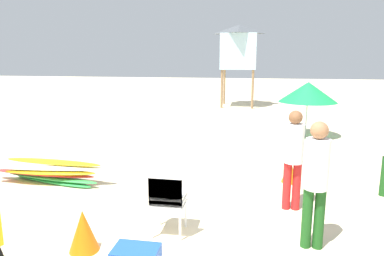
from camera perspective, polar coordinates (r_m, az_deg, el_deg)
stacked_plastic_chairs at (r=5.22m, az=-4.00°, el=-11.09°), size 0.48×0.48×1.02m
surfboard_pile at (r=7.97m, az=-21.99°, el=-6.59°), size 2.63×0.75×0.48m
lifeguard_near_left at (r=5.04m, az=19.41°, el=-7.41°), size 0.32×0.32×1.78m
lifeguard_near_center at (r=6.21m, az=16.09°, el=-3.97°), size 0.32×0.32×1.73m
lifeguard_tower at (r=18.91m, az=7.57°, el=12.84°), size 1.98×1.98×4.21m
beach_umbrella_left at (r=12.06m, az=18.23°, el=5.55°), size 1.86×1.86×1.81m
traffic_cone_near at (r=5.19m, az=-17.14°, el=-15.55°), size 0.41×0.41×0.58m
traffic_cone_far at (r=7.75m, az=15.53°, el=-6.75°), size 0.33×0.33×0.48m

